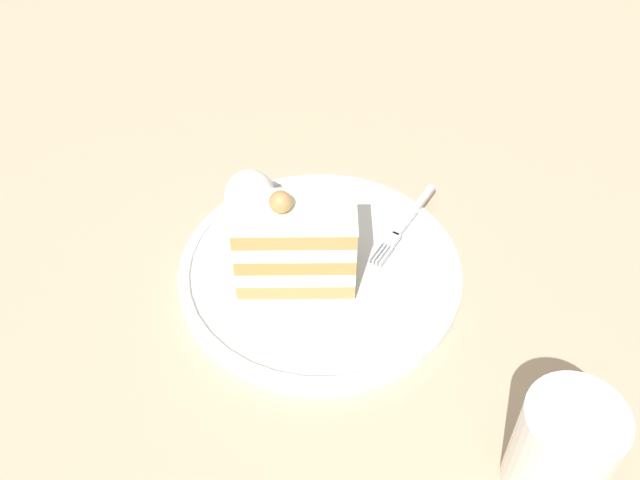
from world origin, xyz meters
The scene contains 6 objects.
ground_plane centered at (0.00, 0.00, 0.00)m, with size 2.40×2.40×0.00m, color tan.
dessert_plate centered at (0.01, -0.03, 0.01)m, with size 0.24×0.24×0.02m.
cake_slice centered at (0.02, -0.01, 0.05)m, with size 0.10×0.06×0.09m.
whipped_cream_dollop centered at (0.07, -0.08, 0.04)m, with size 0.05×0.05×0.05m, color white.
fork centered at (-0.06, -0.08, 0.02)m, with size 0.06×0.11×0.00m.
drink_glass_near centered at (-0.17, 0.15, 0.04)m, with size 0.07×0.07×0.09m.
Camera 1 is at (-0.04, 0.40, 0.50)m, focal length 42.13 mm.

